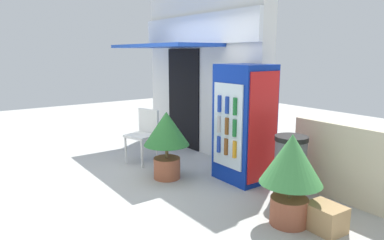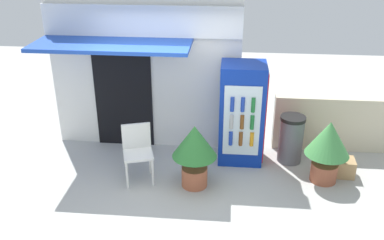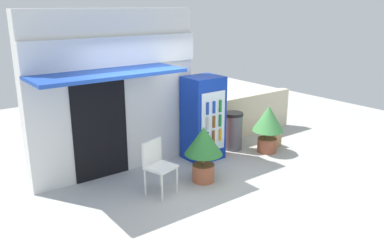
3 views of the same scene
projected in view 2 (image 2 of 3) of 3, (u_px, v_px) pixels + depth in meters
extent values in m
plane|color=#B2B2AD|center=(161.00, 193.00, 6.44)|extent=(16.00, 16.00, 0.00)
cube|color=silver|center=(146.00, 63.00, 7.37)|extent=(3.32, 0.30, 3.04)
cube|color=white|center=(141.00, 21.00, 6.87)|extent=(3.32, 0.08, 0.52)
cube|color=#1E47B2|center=(112.00, 45.00, 6.62)|extent=(2.51, 0.97, 0.06)
cube|color=black|center=(123.00, 95.00, 7.48)|extent=(1.03, 0.03, 1.96)
cube|color=#0C2D9E|center=(242.00, 113.00, 7.04)|extent=(0.73, 0.62, 1.73)
cube|color=silver|center=(242.00, 121.00, 6.75)|extent=(0.59, 0.02, 1.21)
cube|color=red|center=(264.00, 114.00, 7.01)|extent=(0.02, 0.56, 1.55)
cylinder|color=#1938A5|center=(231.00, 138.00, 6.87)|extent=(0.06, 0.06, 0.24)
cylinder|color=brown|center=(241.00, 139.00, 6.86)|extent=(0.06, 0.06, 0.24)
cylinder|color=orange|center=(252.00, 139.00, 6.84)|extent=(0.06, 0.06, 0.24)
cylinder|color=#B2B2B7|center=(231.00, 122.00, 6.75)|extent=(0.06, 0.06, 0.24)
cylinder|color=brown|center=(242.00, 122.00, 6.73)|extent=(0.06, 0.06, 0.24)
cylinder|color=#196B2D|center=(252.00, 122.00, 6.72)|extent=(0.06, 0.06, 0.24)
cylinder|color=#1938A5|center=(232.00, 104.00, 6.62)|extent=(0.06, 0.06, 0.24)
cylinder|color=#1938A5|center=(243.00, 105.00, 6.60)|extent=(0.06, 0.06, 0.24)
cylinder|color=#196B2D|center=(253.00, 105.00, 6.59)|extent=(0.06, 0.06, 0.24)
cylinder|color=silver|center=(127.00, 176.00, 6.45)|extent=(0.04, 0.04, 0.47)
cylinder|color=silver|center=(153.00, 173.00, 6.52)|extent=(0.04, 0.04, 0.47)
cylinder|color=silver|center=(126.00, 164.00, 6.78)|extent=(0.04, 0.04, 0.47)
cylinder|color=silver|center=(150.00, 161.00, 6.85)|extent=(0.04, 0.04, 0.47)
cube|color=silver|center=(138.00, 154.00, 6.54)|extent=(0.55, 0.54, 0.04)
cube|color=silver|center=(136.00, 136.00, 6.62)|extent=(0.44, 0.17, 0.42)
cylinder|color=#AD5B3D|center=(194.00, 176.00, 6.58)|extent=(0.40, 0.40, 0.32)
cylinder|color=brown|center=(195.00, 162.00, 6.47)|extent=(0.05, 0.05, 0.21)
cone|color=#2D7533|center=(195.00, 141.00, 6.32)|extent=(0.69, 0.69, 0.50)
cylinder|color=#995138|center=(324.00, 172.00, 6.70)|extent=(0.42, 0.42, 0.31)
cylinder|color=brown|center=(326.00, 159.00, 6.60)|extent=(0.05, 0.05, 0.17)
cone|color=#47994C|center=(329.00, 138.00, 6.45)|extent=(0.68, 0.68, 0.55)
cylinder|color=#595960|center=(291.00, 141.00, 7.17)|extent=(0.41, 0.41, 0.78)
cylinder|color=black|center=(293.00, 118.00, 7.00)|extent=(0.43, 0.43, 0.06)
cube|color=beige|center=(346.00, 124.00, 7.51)|extent=(2.58, 0.22, 1.00)
cube|color=tan|center=(342.00, 167.00, 6.85)|extent=(0.40, 0.33, 0.29)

